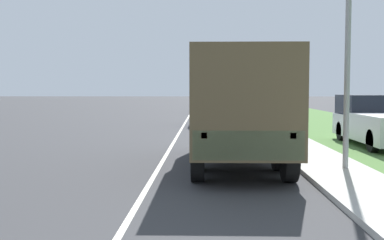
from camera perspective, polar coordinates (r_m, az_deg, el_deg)
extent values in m
plane|color=#38383A|center=(42.30, -0.12, 0.88)|extent=(180.00, 180.00, 0.00)
cube|color=silver|center=(42.30, -0.12, 0.88)|extent=(0.12, 120.00, 0.00)
cube|color=beige|center=(42.40, 5.97, 0.95)|extent=(1.80, 120.00, 0.12)
cube|color=#4C7538|center=(42.97, 11.83, 0.86)|extent=(7.00, 120.00, 0.02)
cube|color=#545B3D|center=(15.57, 4.75, 1.68)|extent=(2.36, 1.95, 1.86)
cube|color=brown|center=(12.08, 5.68, 2.39)|extent=(2.36, 5.02, 2.41)
cube|color=#545B3D|center=(9.69, 6.69, -3.00)|extent=(2.24, 0.10, 0.60)
cube|color=red|center=(9.61, 1.45, -1.84)|extent=(0.12, 0.06, 0.12)
cube|color=red|center=(9.77, 11.89, -1.82)|extent=(0.12, 0.06, 0.12)
cylinder|color=black|center=(15.51, 0.95, -1.86)|extent=(0.30, 1.18, 1.18)
cylinder|color=black|center=(15.62, 8.52, -1.86)|extent=(0.30, 1.18, 1.18)
cylinder|color=black|center=(10.89, 0.69, -4.24)|extent=(0.30, 1.18, 1.18)
cylinder|color=black|center=(11.06, 11.45, -4.20)|extent=(0.30, 1.18, 1.18)
cylinder|color=black|center=(12.39, 0.80, -3.28)|extent=(0.30, 1.18, 1.18)
cylinder|color=black|center=(12.53, 10.27, -3.26)|extent=(0.30, 1.18, 1.18)
cube|color=navy|center=(27.68, 2.04, 0.50)|extent=(1.79, 4.71, 0.73)
cube|color=black|center=(27.74, 2.04, 2.03)|extent=(1.57, 2.12, 0.74)
cylinder|color=black|center=(29.20, 0.45, 0.23)|extent=(0.20, 0.64, 0.64)
cylinder|color=black|center=(29.21, 3.57, 0.22)|extent=(0.20, 0.64, 0.64)
cylinder|color=black|center=(26.19, 0.32, -0.17)|extent=(0.20, 0.64, 0.64)
cylinder|color=black|center=(26.20, 3.80, -0.18)|extent=(0.20, 0.64, 0.64)
cube|color=navy|center=(43.83, 2.30, 1.63)|extent=(1.82, 4.15, 0.66)
cube|color=black|center=(43.89, 2.30, 2.51)|extent=(1.60, 1.87, 0.68)
cylinder|color=black|center=(45.16, 1.25, 1.46)|extent=(0.20, 0.64, 0.64)
cylinder|color=black|center=(45.18, 3.30, 1.46)|extent=(0.20, 0.64, 0.64)
cylinder|color=black|center=(42.51, 1.23, 1.32)|extent=(0.20, 0.64, 0.64)
cylinder|color=black|center=(42.53, 3.41, 1.32)|extent=(0.20, 0.64, 0.64)
cube|color=silver|center=(18.79, 21.41, -0.91)|extent=(2.00, 5.51, 0.84)
cube|color=black|center=(20.25, 19.93, 1.72)|extent=(1.84, 2.31, 0.77)
cylinder|color=black|center=(20.27, 17.30, -1.26)|extent=(0.24, 0.76, 0.76)
cylinder|color=black|center=(16.81, 20.67, -2.32)|extent=(0.24, 0.76, 0.76)
cylinder|color=gray|center=(12.61, 18.00, 9.26)|extent=(0.14, 0.14, 6.47)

